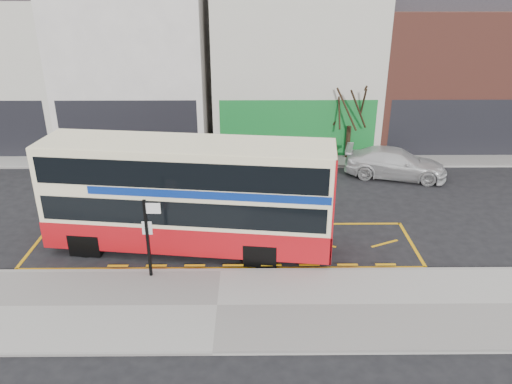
{
  "coord_description": "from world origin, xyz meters",
  "views": [
    {
      "loc": [
        1.05,
        -14.59,
        9.24
      ],
      "look_at": [
        1.2,
        2.0,
        1.94
      ],
      "focal_mm": 35.0,
      "sensor_mm": 36.0,
      "label": 1
    }
  ],
  "objects_px": {
    "street_tree_right": "(351,96)",
    "bus_stop_post": "(149,231)",
    "double_decker_bus": "(189,195)",
    "car_grey": "(173,162)",
    "car_white": "(395,163)",
    "car_silver": "(76,159)"
  },
  "relations": [
    {
      "from": "street_tree_right",
      "to": "bus_stop_post",
      "type": "bearing_deg",
      "value": -126.28
    },
    {
      "from": "double_decker_bus",
      "to": "street_tree_right",
      "type": "height_order",
      "value": "street_tree_right"
    },
    {
      "from": "car_grey",
      "to": "street_tree_right",
      "type": "bearing_deg",
      "value": -72.61
    },
    {
      "from": "car_grey",
      "to": "street_tree_right",
      "type": "distance_m",
      "value": 9.71
    },
    {
      "from": "bus_stop_post",
      "to": "car_grey",
      "type": "distance_m",
      "value": 9.52
    },
    {
      "from": "car_grey",
      "to": "street_tree_right",
      "type": "height_order",
      "value": "street_tree_right"
    },
    {
      "from": "bus_stop_post",
      "to": "street_tree_right",
      "type": "height_order",
      "value": "street_tree_right"
    },
    {
      "from": "bus_stop_post",
      "to": "double_decker_bus",
      "type": "bearing_deg",
      "value": 64.7
    },
    {
      "from": "car_white",
      "to": "street_tree_right",
      "type": "height_order",
      "value": "street_tree_right"
    },
    {
      "from": "double_decker_bus",
      "to": "car_silver",
      "type": "distance_m",
      "value": 10.33
    },
    {
      "from": "bus_stop_post",
      "to": "street_tree_right",
      "type": "distance_m",
      "value": 14.28
    },
    {
      "from": "double_decker_bus",
      "to": "car_silver",
      "type": "height_order",
      "value": "double_decker_bus"
    },
    {
      "from": "bus_stop_post",
      "to": "car_white",
      "type": "xyz_separation_m",
      "value": [
        10.29,
        8.92,
        -1.09
      ]
    },
    {
      "from": "bus_stop_post",
      "to": "street_tree_right",
      "type": "relative_size",
      "value": 0.54
    },
    {
      "from": "double_decker_bus",
      "to": "street_tree_right",
      "type": "relative_size",
      "value": 2.04
    },
    {
      "from": "car_grey",
      "to": "car_white",
      "type": "xyz_separation_m",
      "value": [
        10.97,
        -0.5,
        0.07
      ]
    },
    {
      "from": "car_silver",
      "to": "street_tree_right",
      "type": "bearing_deg",
      "value": -64.42
    },
    {
      "from": "bus_stop_post",
      "to": "car_white",
      "type": "distance_m",
      "value": 13.67
    },
    {
      "from": "double_decker_bus",
      "to": "car_grey",
      "type": "relative_size",
      "value": 2.68
    },
    {
      "from": "double_decker_bus",
      "to": "car_silver",
      "type": "bearing_deg",
      "value": 137.84
    },
    {
      "from": "street_tree_right",
      "to": "car_grey",
      "type": "bearing_deg",
      "value": -167.46
    },
    {
      "from": "car_white",
      "to": "car_grey",
      "type": "bearing_deg",
      "value": 101.94
    }
  ]
}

